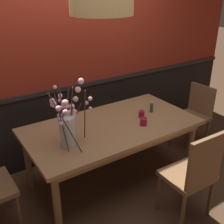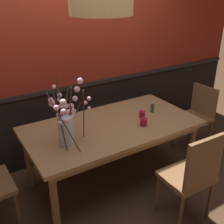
{
  "view_description": "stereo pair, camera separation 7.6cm",
  "coord_description": "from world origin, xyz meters",
  "px_view_note": "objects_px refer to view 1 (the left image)",
  "views": [
    {
      "loc": [
        -1.46,
        -2.21,
        2.12
      ],
      "look_at": [
        0.0,
        0.0,
        0.89
      ],
      "focal_mm": 44.3,
      "sensor_mm": 36.0,
      "label": 1
    },
    {
      "loc": [
        -1.39,
        -2.25,
        2.12
      ],
      "look_at": [
        0.0,
        0.0,
        0.89
      ],
      "focal_mm": 44.3,
      "sensor_mm": 36.0,
      "label": 2
    }
  ],
  "objects_px": {
    "chair_far_side_right": "(97,108)",
    "candle_holder_nearer_edge": "(143,121)",
    "condiment_bottle": "(151,107)",
    "dining_table": "(112,131)",
    "chair_near_side_right": "(194,173)",
    "candle_holder_nearer_center": "(142,114)",
    "chair_head_east_end": "(195,113)",
    "pendant_lamp": "(101,1)",
    "vase_with_blossoms": "(68,125)"
  },
  "relations": [
    {
      "from": "dining_table",
      "to": "candle_holder_nearer_edge",
      "type": "relative_size",
      "value": 23.21
    },
    {
      "from": "candle_holder_nearer_center",
      "to": "chair_near_side_right",
      "type": "bearing_deg",
      "value": -94.53
    },
    {
      "from": "vase_with_blossoms",
      "to": "chair_head_east_end",
      "type": "bearing_deg",
      "value": 4.03
    },
    {
      "from": "chair_far_side_right",
      "to": "candle_holder_nearer_center",
      "type": "bearing_deg",
      "value": -87.25
    },
    {
      "from": "chair_far_side_right",
      "to": "pendant_lamp",
      "type": "xyz_separation_m",
      "value": [
        -0.47,
        -0.92,
        1.45
      ]
    },
    {
      "from": "chair_head_east_end",
      "to": "candle_holder_nearer_center",
      "type": "bearing_deg",
      "value": -176.78
    },
    {
      "from": "dining_table",
      "to": "chair_near_side_right",
      "type": "bearing_deg",
      "value": -71.06
    },
    {
      "from": "dining_table",
      "to": "candle_holder_nearer_center",
      "type": "bearing_deg",
      "value": -5.66
    },
    {
      "from": "vase_with_blossoms",
      "to": "chair_near_side_right",
      "type": "bearing_deg",
      "value": -41.96
    },
    {
      "from": "dining_table",
      "to": "chair_head_east_end",
      "type": "height_order",
      "value": "chair_head_east_end"
    },
    {
      "from": "candle_holder_nearer_center",
      "to": "chair_head_east_end",
      "type": "bearing_deg",
      "value": 3.22
    },
    {
      "from": "chair_head_east_end",
      "to": "condiment_bottle",
      "type": "distance_m",
      "value": 0.85
    },
    {
      "from": "vase_with_blossoms",
      "to": "pendant_lamp",
      "type": "height_order",
      "value": "pendant_lamp"
    },
    {
      "from": "dining_table",
      "to": "pendant_lamp",
      "type": "distance_m",
      "value": 1.33
    },
    {
      "from": "chair_far_side_right",
      "to": "chair_head_east_end",
      "type": "height_order",
      "value": "chair_far_side_right"
    },
    {
      "from": "chair_far_side_right",
      "to": "pendant_lamp",
      "type": "distance_m",
      "value": 1.78
    },
    {
      "from": "vase_with_blossoms",
      "to": "condiment_bottle",
      "type": "height_order",
      "value": "vase_with_blossoms"
    },
    {
      "from": "vase_with_blossoms",
      "to": "pendant_lamp",
      "type": "distance_m",
      "value": 1.12
    },
    {
      "from": "chair_head_east_end",
      "to": "candle_holder_nearer_edge",
      "type": "relative_size",
      "value": 11.09
    },
    {
      "from": "chair_near_side_right",
      "to": "candle_holder_nearer_center",
      "type": "relative_size",
      "value": 12.01
    },
    {
      "from": "dining_table",
      "to": "chair_near_side_right",
      "type": "distance_m",
      "value": 0.96
    },
    {
      "from": "chair_head_east_end",
      "to": "chair_near_side_right",
      "type": "xyz_separation_m",
      "value": [
        -1.06,
        -0.92,
        0.03
      ]
    },
    {
      "from": "chair_far_side_right",
      "to": "chair_near_side_right",
      "type": "xyz_separation_m",
      "value": [
        -0.02,
        -1.78,
        0.01
      ]
    },
    {
      "from": "chair_far_side_right",
      "to": "chair_head_east_end",
      "type": "relative_size",
      "value": 1.05
    },
    {
      "from": "vase_with_blossoms",
      "to": "candle_holder_nearer_center",
      "type": "bearing_deg",
      "value": 4.9
    },
    {
      "from": "chair_far_side_right",
      "to": "chair_near_side_right",
      "type": "distance_m",
      "value": 1.78
    },
    {
      "from": "chair_near_side_right",
      "to": "chair_far_side_right",
      "type": "bearing_deg",
      "value": 89.22
    },
    {
      "from": "dining_table",
      "to": "candle_holder_nearer_center",
      "type": "distance_m",
      "value": 0.4
    },
    {
      "from": "chair_near_side_right",
      "to": "chair_head_east_end",
      "type": "bearing_deg",
      "value": 40.82
    },
    {
      "from": "chair_head_east_end",
      "to": "candle_holder_nearer_edge",
      "type": "xyz_separation_m",
      "value": [
        -1.09,
        -0.21,
        0.27
      ]
    },
    {
      "from": "chair_near_side_right",
      "to": "condiment_bottle",
      "type": "xyz_separation_m",
      "value": [
        0.26,
        0.92,
        0.26
      ]
    },
    {
      "from": "candle_holder_nearer_edge",
      "to": "condiment_bottle",
      "type": "distance_m",
      "value": 0.36
    },
    {
      "from": "vase_with_blossoms",
      "to": "candle_holder_nearer_center",
      "type": "height_order",
      "value": "vase_with_blossoms"
    },
    {
      "from": "condiment_bottle",
      "to": "candle_holder_nearer_edge",
      "type": "bearing_deg",
      "value": -144.35
    },
    {
      "from": "chair_near_side_right",
      "to": "pendant_lamp",
      "type": "distance_m",
      "value": 1.74
    },
    {
      "from": "chair_far_side_right",
      "to": "condiment_bottle",
      "type": "distance_m",
      "value": 0.93
    },
    {
      "from": "chair_far_side_right",
      "to": "candle_holder_nearer_edge",
      "type": "relative_size",
      "value": 11.62
    },
    {
      "from": "candle_holder_nearer_center",
      "to": "pendant_lamp",
      "type": "relative_size",
      "value": 0.09
    },
    {
      "from": "chair_head_east_end",
      "to": "condiment_bottle",
      "type": "height_order",
      "value": "chair_head_east_end"
    },
    {
      "from": "chair_far_side_right",
      "to": "candle_holder_nearer_edge",
      "type": "height_order",
      "value": "chair_far_side_right"
    },
    {
      "from": "candle_holder_nearer_edge",
      "to": "pendant_lamp",
      "type": "height_order",
      "value": "pendant_lamp"
    },
    {
      "from": "candle_holder_nearer_edge",
      "to": "pendant_lamp",
      "type": "xyz_separation_m",
      "value": [
        -0.41,
        0.15,
        1.2
      ]
    },
    {
      "from": "condiment_bottle",
      "to": "chair_near_side_right",
      "type": "bearing_deg",
      "value": -105.86
    },
    {
      "from": "chair_far_side_right",
      "to": "condiment_bottle",
      "type": "relative_size",
      "value": 7.24
    },
    {
      "from": "pendant_lamp",
      "to": "candle_holder_nearer_edge",
      "type": "bearing_deg",
      "value": -20.45
    },
    {
      "from": "chair_far_side_right",
      "to": "condiment_bottle",
      "type": "xyz_separation_m",
      "value": [
        0.24,
        -0.86,
        0.27
      ]
    },
    {
      "from": "chair_head_east_end",
      "to": "pendant_lamp",
      "type": "xyz_separation_m",
      "value": [
        -1.5,
        -0.06,
        1.47
      ]
    },
    {
      "from": "chair_head_east_end",
      "to": "chair_near_side_right",
      "type": "bearing_deg",
      "value": -139.18
    },
    {
      "from": "chair_far_side_right",
      "to": "candle_holder_nearer_edge",
      "type": "bearing_deg",
      "value": -92.93
    },
    {
      "from": "condiment_bottle",
      "to": "chair_head_east_end",
      "type": "bearing_deg",
      "value": 0.14
    }
  ]
}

